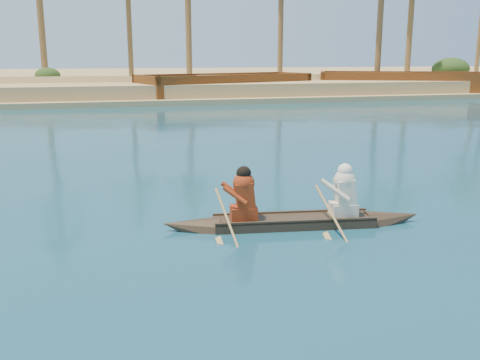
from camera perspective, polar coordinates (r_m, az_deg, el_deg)
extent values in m
plane|color=navy|center=(14.75, 6.25, 0.26)|extent=(160.00, 160.00, 0.00)
cube|color=tan|center=(39.88, -7.26, 8.53)|extent=(150.00, 8.00, 0.50)
cube|color=tan|center=(61.70, -10.02, 10.44)|extent=(150.00, 50.00, 1.50)
cube|color=#5B3513|center=(41.60, -1.56, 9.34)|extent=(14.04, 8.32, 1.67)
cube|color=#5B3513|center=(47.42, 16.90, 9.27)|extent=(14.24, 9.56, 1.70)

